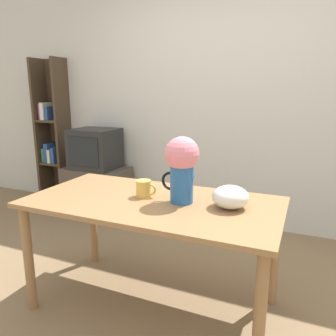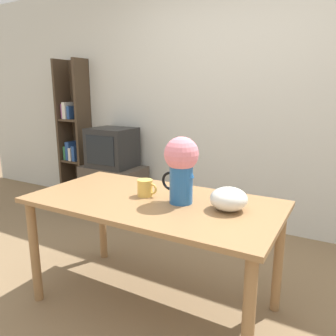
# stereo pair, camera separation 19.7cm
# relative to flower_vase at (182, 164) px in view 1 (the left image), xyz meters

# --- Properties ---
(ground_plane) EXTENTS (12.00, 12.00, 0.00)m
(ground_plane) POSITION_rel_flower_vase_xyz_m (-0.12, -0.14, -0.98)
(ground_plane) COLOR #7F6647
(wall_back) EXTENTS (8.00, 0.05, 2.60)m
(wall_back) POSITION_rel_flower_vase_xyz_m (-0.12, 1.58, 0.32)
(wall_back) COLOR silver
(wall_back) RESTS_ON ground_plane
(table) EXTENTS (1.56, 0.80, 0.74)m
(table) POSITION_rel_flower_vase_xyz_m (-0.18, -0.03, -0.33)
(table) COLOR olive
(table) RESTS_ON ground_plane
(flower_vase) EXTENTS (0.23, 0.20, 0.40)m
(flower_vase) POSITION_rel_flower_vase_xyz_m (0.00, 0.00, 0.00)
(flower_vase) COLOR #235B9E
(flower_vase) RESTS_ON table
(coffee_mug) EXTENTS (0.14, 0.10, 0.11)m
(coffee_mug) POSITION_rel_flower_vase_xyz_m (-0.26, 0.01, -0.19)
(coffee_mug) COLOR gold
(coffee_mug) RESTS_ON table
(white_bowl) EXTENTS (0.21, 0.21, 0.13)m
(white_bowl) POSITION_rel_flower_vase_xyz_m (0.29, 0.02, -0.17)
(white_bowl) COLOR silver
(white_bowl) RESTS_ON table
(tv_stand) EXTENTS (0.72, 0.45, 0.54)m
(tv_stand) POSITION_rel_flower_vase_xyz_m (-1.54, 1.26, -0.71)
(tv_stand) COLOR #4C4238
(tv_stand) RESTS_ON ground_plane
(tv_set) EXTENTS (0.50, 0.44, 0.45)m
(tv_set) POSITION_rel_flower_vase_xyz_m (-1.54, 1.26, -0.22)
(tv_set) COLOR black
(tv_set) RESTS_ON tv_stand
(bookshelf) EXTENTS (0.38, 0.27, 1.79)m
(bookshelf) POSITION_rel_flower_vase_xyz_m (-2.29, 1.44, -0.11)
(bookshelf) COLOR #423323
(bookshelf) RESTS_ON ground_plane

